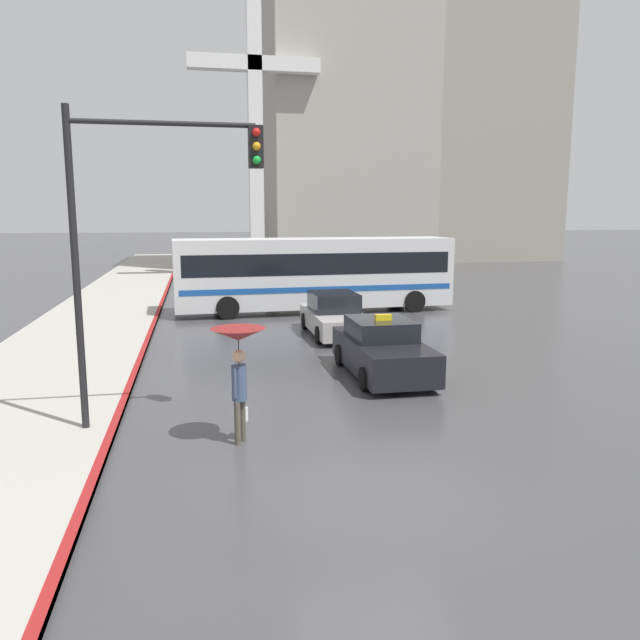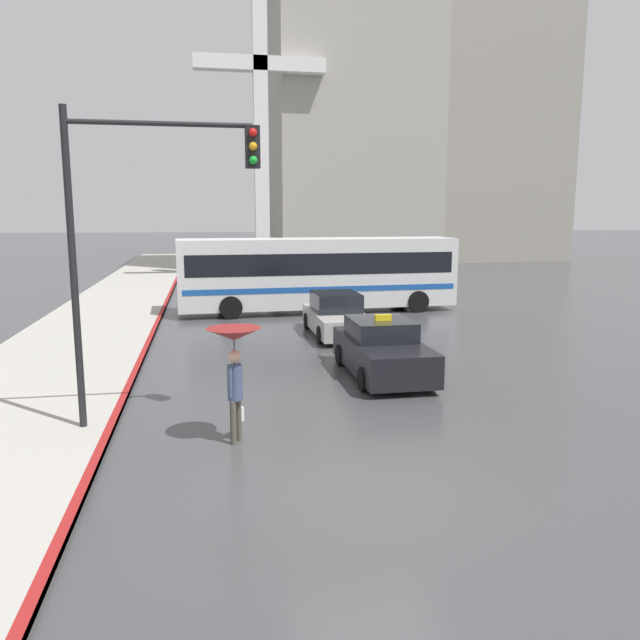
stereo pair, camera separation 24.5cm
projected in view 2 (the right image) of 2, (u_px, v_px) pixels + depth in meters
ground_plane at (371, 495)px, 9.65m from camera, size 300.00×300.00×0.00m
taxi at (382, 350)px, 16.74m from camera, size 1.91×4.40×1.67m
sedan_red at (337, 316)px, 22.43m from camera, size 1.91×4.57×1.51m
city_bus at (318, 271)px, 27.64m from camera, size 12.32×3.07×3.25m
pedestrian_with_umbrella at (234, 351)px, 11.59m from camera, size 1.02×1.02×2.22m
traffic_light at (145, 212)px, 11.96m from camera, size 3.67×0.38×6.28m
building_tower_near at (347, 60)px, 46.92m from camera, size 11.44×12.81×31.56m
building_tower_far at (475, 118)px, 60.56m from camera, size 14.54×12.67×27.13m
monument_cross at (261, 112)px, 39.80m from camera, size 8.35×0.90×18.98m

